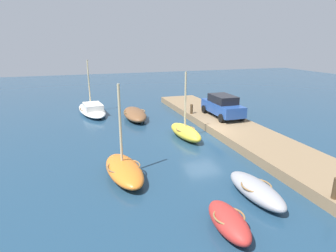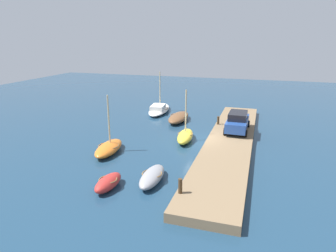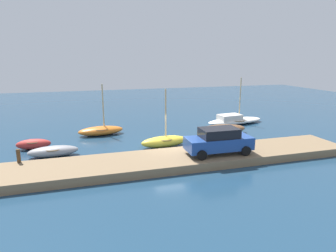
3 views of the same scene
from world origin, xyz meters
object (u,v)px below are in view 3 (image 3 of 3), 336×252
dinghy_red (34,144)px  sailboat_white (234,120)px  rowboat_orange (101,130)px  parked_car (219,141)px  mooring_post_mid_west (227,138)px  mooring_post_west (19,156)px  rowboat_grey (53,151)px  motorboat_brown (221,129)px  rowboat_yellow (165,141)px

dinghy_red → sailboat_white: (18.60, 3.26, 0.00)m
rowboat_orange → sailboat_white: sailboat_white is taller
parked_car → mooring_post_mid_west: bearing=50.2°
sailboat_white → mooring_post_west: bearing=-164.3°
parked_car → rowboat_grey: bearing=159.3°
motorboat_brown → rowboat_grey: bearing=-169.9°
rowboat_orange → rowboat_grey: (-3.57, -4.87, -0.04)m
parked_car → motorboat_brown: bearing=62.5°
rowboat_grey → rowboat_orange: bearing=51.8°
parked_car → rowboat_orange: bearing=128.4°
mooring_post_west → parked_car: (12.24, -1.93, 0.47)m
motorboat_brown → mooring_post_west: 16.29m
rowboat_orange → sailboat_white: size_ratio=0.68×
parked_car → dinghy_red: bearing=153.1°
dinghy_red → mooring_post_west: mooring_post_west is taller
mooring_post_mid_west → dinghy_red: bearing=162.1°
sailboat_white → rowboat_grey: (-17.06, -5.44, -0.02)m
dinghy_red → rowboat_grey: size_ratio=0.74×
dinghy_red → rowboat_orange: rowboat_orange is taller
rowboat_orange → mooring_post_west: size_ratio=5.34×
dinghy_red → rowboat_orange: 5.78m
rowboat_grey → mooring_post_mid_west: mooring_post_mid_west is taller
rowboat_grey → parked_car: bearing=-23.7°
rowboat_yellow → mooring_post_mid_west: rowboat_yellow is taller
dinghy_red → sailboat_white: bearing=12.6°
dinghy_red → mooring_post_west: bearing=-89.7°
sailboat_white → mooring_post_mid_west: (-4.89, -7.69, 0.53)m
rowboat_orange → rowboat_grey: rowboat_orange is taller
motorboat_brown → rowboat_grey: (-13.94, -2.16, -0.04)m
sailboat_white → parked_car: (-6.55, -9.62, 1.03)m
dinghy_red → parked_car: parked_car is taller
rowboat_orange → rowboat_grey: size_ratio=1.32×
motorboat_brown → mooring_post_west: size_ratio=5.56×
motorboat_brown → sailboat_white: size_ratio=0.71×
mooring_post_mid_west → parked_car: 2.59m
motorboat_brown → dinghy_red: bearing=-178.8°
motorboat_brown → sailboat_white: 4.52m
rowboat_orange → rowboat_grey: bearing=-131.6°
rowboat_grey → rowboat_yellow: 8.02m
mooring_post_west → mooring_post_mid_west: (13.90, 0.00, -0.03)m
mooring_post_west → parked_car: 12.40m
mooring_post_west → parked_car: parked_car is taller
dinghy_red → motorboat_brown: motorboat_brown is taller
motorboat_brown → sailboat_white: bearing=47.7°
sailboat_white → motorboat_brown: bearing=-140.1°
dinghy_red → motorboat_brown: (15.49, -0.01, 0.03)m
rowboat_yellow → mooring_post_west: (-9.75, -2.19, 0.50)m
rowboat_orange → mooring_post_west: rowboat_orange is taller
sailboat_white → dinghy_red: bearing=-176.6°
mooring_post_mid_west → mooring_post_west: bearing=180.0°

